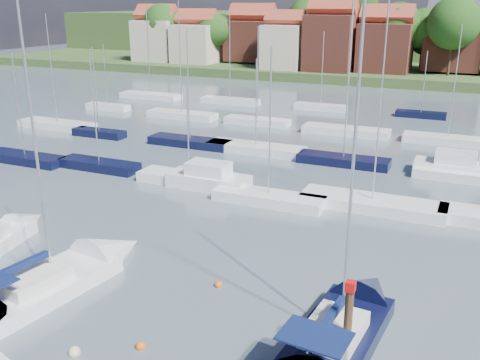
% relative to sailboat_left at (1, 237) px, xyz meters
% --- Properties ---
extents(ground, '(260.00, 260.00, 0.00)m').
position_rel_sailboat_left_xyz_m(ground, '(12.74, 35.14, -0.36)').
color(ground, '#4F626B').
rests_on(ground, ground).
extents(sailboat_left, '(4.15, 9.93, 13.19)m').
position_rel_sailboat_left_xyz_m(sailboat_left, '(0.00, 0.00, 0.00)').
color(sailboat_left, white).
rests_on(sailboat_left, ground).
extents(sailboat_centre, '(5.44, 13.62, 17.91)m').
position_rel_sailboat_left_xyz_m(sailboat_centre, '(7.45, -2.08, -0.02)').
color(sailboat_centre, white).
rests_on(sailboat_centre, ground).
extents(sailboat_navy, '(4.37, 12.51, 16.95)m').
position_rel_sailboat_left_xyz_m(sailboat_navy, '(22.90, -0.46, -0.01)').
color(sailboat_navy, black).
rests_on(sailboat_navy, ground).
extents(timber_piling, '(0.40, 0.40, 6.26)m').
position_rel_sailboat_left_xyz_m(timber_piling, '(23.38, -3.13, 0.63)').
color(timber_piling, '#4C331E').
rests_on(timber_piling, ground).
extents(buoy_c, '(0.55, 0.55, 0.55)m').
position_rel_sailboat_left_xyz_m(buoy_c, '(6.52, -5.75, -0.36)').
color(buoy_c, '#D85914').
rests_on(buoy_c, ground).
extents(buoy_d, '(0.54, 0.54, 0.54)m').
position_rel_sailboat_left_xyz_m(buoy_d, '(12.18, -7.35, -0.36)').
color(buoy_d, beige).
rests_on(buoy_d, ground).
extents(buoy_e, '(0.45, 0.45, 0.45)m').
position_rel_sailboat_left_xyz_m(buoy_e, '(15.43, 0.60, -0.36)').
color(buoy_e, '#D85914').
rests_on(buoy_e, ground).
extents(buoy_g, '(0.48, 0.48, 0.48)m').
position_rel_sailboat_left_xyz_m(buoy_g, '(14.63, -5.79, -0.36)').
color(buoy_g, '#D85914').
rests_on(buoy_g, ground).
extents(marina_field, '(79.62, 41.41, 15.93)m').
position_rel_sailboat_left_xyz_m(marina_field, '(14.65, 30.29, 0.07)').
color(marina_field, white).
rests_on(marina_field, ground).
extents(far_shore_town, '(212.46, 90.00, 22.27)m').
position_rel_sailboat_left_xyz_m(far_shore_town, '(14.97, 127.80, 4.24)').
color(far_shore_town, '#47572B').
rests_on(far_shore_town, ground).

